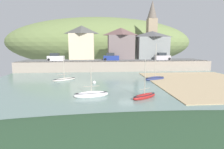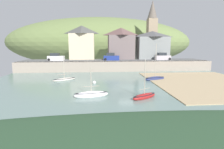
% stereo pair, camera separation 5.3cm
% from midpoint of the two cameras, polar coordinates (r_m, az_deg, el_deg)
% --- Properties ---
extents(ground, '(48.00, 41.00, 0.61)m').
position_cam_midpoint_polar(ground, '(19.26, 13.53, -9.97)').
color(ground, gray).
extents(quay_seawall, '(48.00, 9.40, 2.40)m').
position_cam_midpoint_polar(quay_seawall, '(44.81, 1.13, 2.90)').
color(quay_seawall, gray).
rests_on(quay_seawall, ground).
extents(hillside_backdrop, '(80.00, 44.00, 21.20)m').
position_cam_midpoint_polar(hillside_backdrop, '(82.01, -3.67, 10.11)').
color(hillside_backdrop, olive).
rests_on(hillside_backdrop, ground).
extents(waterfront_building_left, '(7.07, 5.42, 9.33)m').
position_cam_midpoint_polar(waterfront_building_left, '(52.17, -9.45, 10.08)').
color(waterfront_building_left, beige).
rests_on(waterfront_building_left, ground).
extents(waterfront_building_centre, '(7.54, 6.11, 8.81)m').
position_cam_midpoint_polar(waterfront_building_centre, '(52.43, 2.86, 9.89)').
color(waterfront_building_centre, slate).
rests_on(waterfront_building_centre, ground).
extents(waterfront_building_right, '(9.09, 6.13, 7.92)m').
position_cam_midpoint_polar(waterfront_building_right, '(54.38, 12.62, 9.18)').
color(waterfront_building_right, gray).
rests_on(waterfront_building_right, ground).
extents(church_with_spire, '(3.00, 3.00, 17.39)m').
position_cam_midpoint_polar(church_with_spire, '(58.69, 12.56, 14.02)').
color(church_with_spire, gray).
rests_on(church_with_spire, ground).
extents(rowboat_small_beached, '(4.19, 3.32, 4.10)m').
position_cam_midpoint_polar(rowboat_small_beached, '(34.02, -14.83, -1.48)').
color(rowboat_small_beached, silver).
rests_on(rowboat_small_beached, ground).
extents(sailboat_blue_trim, '(3.63, 2.70, 4.94)m').
position_cam_midpoint_polar(sailboat_blue_trim, '(22.46, 10.28, -6.76)').
color(sailboat_blue_trim, maroon).
rests_on(sailboat_blue_trim, ground).
extents(sailboat_nearest_shore, '(4.36, 2.51, 6.80)m').
position_cam_midpoint_polar(sailboat_nearest_shore, '(34.40, 13.53, -1.17)').
color(sailboat_nearest_shore, navy).
rests_on(sailboat_nearest_shore, ground).
extents(motorboat_with_cabin, '(4.40, 1.66, 4.06)m').
position_cam_midpoint_polar(motorboat_with_cabin, '(22.78, -6.54, -6.33)').
color(motorboat_with_cabin, white).
rests_on(motorboat_with_cabin, ground).
extents(parked_car_near_slipway, '(4.21, 1.97, 1.95)m').
position_cam_midpoint_polar(parked_car_near_slipway, '(48.80, -17.38, 5.19)').
color(parked_car_near_slipway, silver).
rests_on(parked_car_near_slipway, ground).
extents(parked_car_by_wall, '(4.24, 2.06, 1.95)m').
position_cam_midpoint_polar(parked_car_by_wall, '(47.74, -0.19, 5.53)').
color(parked_car_by_wall, navy).
rests_on(parked_car_by_wall, ground).
extents(parked_car_end_of_row, '(4.19, 1.94, 1.95)m').
position_cam_midpoint_polar(parked_car_end_of_row, '(50.75, 15.77, 5.41)').
color(parked_car_end_of_row, '#BCB3B8').
rests_on(parked_car_end_of_row, ground).
extents(mooring_buoy, '(0.60, 0.60, 0.60)m').
position_cam_midpoint_polar(mooring_buoy, '(30.40, -5.61, -2.55)').
color(mooring_buoy, silver).
rests_on(mooring_buoy, ground).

